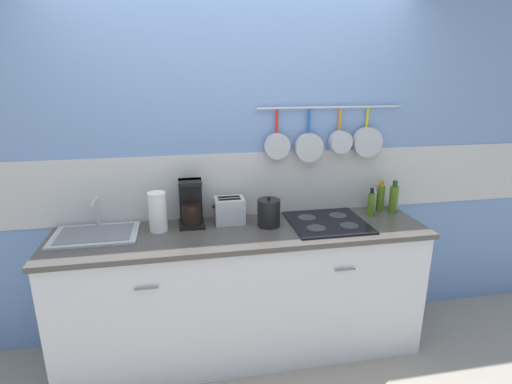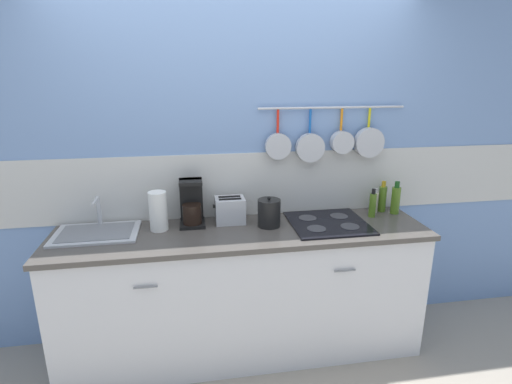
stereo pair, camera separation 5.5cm
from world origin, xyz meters
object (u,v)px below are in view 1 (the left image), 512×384
(bottle_cooking_wine, at_px, (371,204))
(bottle_olive_oil, at_px, (381,197))
(coffee_maker, at_px, (191,207))
(toaster, at_px, (229,210))
(kettle, at_px, (269,213))
(bottle_vinegar, at_px, (373,201))
(bottle_hot_sauce, at_px, (394,199))
(paper_towel_roll, at_px, (158,212))

(bottle_cooking_wine, height_order, bottle_olive_oil, bottle_olive_oil)
(coffee_maker, distance_m, bottle_cooking_wine, 1.30)
(coffee_maker, bearing_deg, toaster, -1.74)
(kettle, height_order, bottle_olive_oil, bottle_olive_oil)
(coffee_maker, relative_size, kettle, 1.49)
(toaster, bearing_deg, kettle, -24.46)
(toaster, height_order, bottle_vinegar, bottle_vinegar)
(bottle_vinegar, bearing_deg, toaster, -178.56)
(coffee_maker, relative_size, bottle_hot_sauce, 1.29)
(coffee_maker, bearing_deg, paper_towel_roll, -162.20)
(paper_towel_roll, relative_size, kettle, 1.24)
(bottle_vinegar, distance_m, bottle_hot_sauce, 0.15)
(bottle_vinegar, bearing_deg, kettle, -170.27)
(paper_towel_roll, relative_size, coffee_maker, 0.83)
(coffee_maker, height_order, kettle, coffee_maker)
(bottle_cooking_wine, distance_m, bottle_olive_oil, 0.16)
(bottle_hot_sauce, bearing_deg, toaster, 178.89)
(paper_towel_roll, relative_size, bottle_cooking_wine, 1.24)
(paper_towel_roll, height_order, bottle_hot_sauce, paper_towel_roll)
(paper_towel_roll, xyz_separation_m, kettle, (0.74, -0.05, -0.04))
(kettle, relative_size, bottle_olive_oil, 0.91)
(toaster, xyz_separation_m, bottle_hot_sauce, (1.24, -0.02, 0.02))
(kettle, xyz_separation_m, bottle_cooking_wine, (0.78, 0.05, -0.00))
(bottle_olive_oil, height_order, bottle_hot_sauce, bottle_hot_sauce)
(bottle_cooking_wine, bearing_deg, kettle, -176.10)
(bottle_vinegar, bearing_deg, bottle_hot_sauce, -20.43)
(paper_towel_roll, distance_m, bottle_hot_sauce, 1.72)
(paper_towel_roll, xyz_separation_m, toaster, (0.49, 0.06, -0.04))
(coffee_maker, height_order, bottle_hot_sauce, coffee_maker)
(kettle, relative_size, bottle_cooking_wine, 1.00)
(bottle_cooking_wine, bearing_deg, bottle_vinegar, 55.95)
(bottle_olive_oil, relative_size, bottle_hot_sauce, 0.95)
(coffee_maker, bearing_deg, bottle_olive_oil, 1.24)
(bottle_olive_oil, bearing_deg, bottle_hot_sauce, -40.81)
(coffee_maker, relative_size, bottle_cooking_wine, 1.49)
(toaster, bearing_deg, paper_towel_roll, -172.60)
(coffee_maker, distance_m, toaster, 0.27)
(paper_towel_roll, relative_size, bottle_olive_oil, 1.13)
(paper_towel_roll, xyz_separation_m, coffee_maker, (0.22, 0.07, -0.00))
(kettle, bearing_deg, bottle_olive_oil, 9.73)
(toaster, xyz_separation_m, bottle_olive_oil, (1.16, 0.04, 0.01))
(coffee_maker, distance_m, kettle, 0.54)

